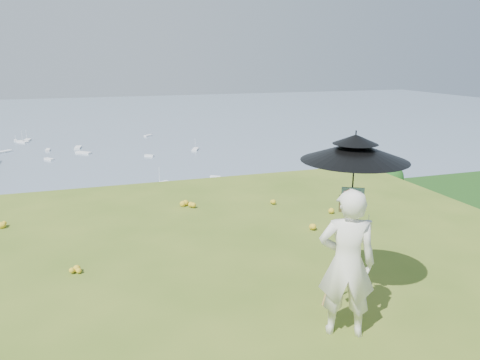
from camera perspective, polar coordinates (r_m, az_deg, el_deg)
name	(u,v)px	position (r m, az deg, el deg)	size (l,w,h in m)	color
ground	(201,315)	(6.48, -4.72, -16.07)	(14.00, 14.00, 0.00)	#4A681D
shoreline_tier	(107,282)	(89.53, -15.86, -11.82)	(170.00, 28.00, 8.00)	#746A5D
bay_water	(90,133)	(248.24, -17.79, 5.49)	(700.00, 700.00, 0.00)	slate
slope_trees	(113,266)	(44.40, -15.19, -10.09)	(110.00, 50.00, 6.00)	#195118
harbor_town	(105,248)	(86.87, -16.17, -7.98)	(110.00, 22.00, 5.00)	white
moored_boats	(56,169)	(170.85, -21.54, 1.29)	(140.00, 140.00, 0.70)	white
wildflowers	(197,302)	(6.66, -5.26, -14.57)	(10.00, 10.50, 0.12)	gold
painter	(347,263)	(5.81, 12.89, -9.88)	(0.68, 0.45, 1.86)	white
field_easel	(349,249)	(6.40, 13.15, -8.20)	(0.65, 0.65, 1.72)	#9F6F42
sun_umbrella	(354,170)	(6.10, 13.69, 1.17)	(1.36, 1.36, 1.02)	black
painter_cap	(351,193)	(5.51, 13.41, -1.57)	(0.18, 0.22, 0.10)	#D27379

